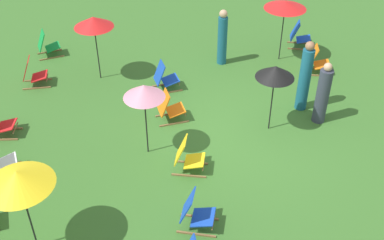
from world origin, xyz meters
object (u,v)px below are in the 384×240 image
object	(u,v)px
deckchair_9	(47,45)
person_0	(222,38)
person_1	(323,95)
deckchair_4	(170,108)
person_2	(305,78)
deckchair_12	(165,78)
umbrella_2	(18,178)
umbrella_0	(285,5)
umbrella_4	(275,72)
deckchair_2	(317,61)
deckchair_3	(195,213)
umbrella_1	(144,91)
deckchair_5	(188,157)
umbrella_3	(93,22)
deckchair_1	(299,36)
deckchair_0	(33,73)

from	to	relation	value
deckchair_9	person_0	world-z (taller)	person_0
person_1	deckchair_4	bearing A→B (deg)	177.95
person_0	person_2	bearing A→B (deg)	58.96
deckchair_12	umbrella_2	xyz separation A→B (m)	(-5.17, 2.68, 1.34)
umbrella_2	umbrella_0	bearing A→B (deg)	-43.71
deckchair_9	umbrella_4	bearing A→B (deg)	-143.03
deckchair_2	deckchair_4	world-z (taller)	same
deckchair_3	person_2	xyz separation A→B (m)	(3.73, -3.18, 0.55)
person_0	deckchair_12	bearing A→B (deg)	-27.84
umbrella_1	umbrella_2	size ratio (longest dim) A/B	0.98
umbrella_0	deckchair_2	bearing A→B (deg)	-135.90
deckchair_9	deckchair_4	bearing A→B (deg)	-153.50
deckchair_5	umbrella_1	bearing A→B (deg)	62.98
deckchair_4	person_2	world-z (taller)	person_2
deckchair_5	umbrella_3	xyz separation A→B (m)	(4.16, 2.13, 1.36)
umbrella_0	umbrella_3	distance (m)	5.42
umbrella_2	umbrella_3	distance (m)	6.03
person_0	person_2	distance (m)	3.09
umbrella_2	deckchair_1	bearing A→B (deg)	-44.06
deckchair_5	person_0	distance (m)	4.93
deckchair_3	deckchair_12	xyz separation A→B (m)	(4.99, 0.30, 0.00)
umbrella_2	person_2	size ratio (longest dim) A/B	0.97
deckchair_12	umbrella_1	world-z (taller)	umbrella_1
deckchair_3	umbrella_1	xyz separation A→B (m)	(2.34, 0.85, 1.29)
deckchair_5	deckchair_12	world-z (taller)	same
deckchair_9	person_1	world-z (taller)	person_1
deckchair_1	person_0	size ratio (longest dim) A/B	0.50
person_1	umbrella_4	bearing A→B (deg)	-167.03
deckchair_9	umbrella_1	size ratio (longest dim) A/B	0.48
umbrella_1	umbrella_3	bearing A→B (deg)	20.22
deckchair_4	deckchair_5	xyz separation A→B (m)	(-1.91, -0.27, 0.00)
deckchair_2	deckchair_12	distance (m)	4.46
deckchair_0	umbrella_4	size ratio (longest dim) A/B	0.47
deckchair_12	deckchair_3	bearing A→B (deg)	171.45
deckchair_9	umbrella_2	xyz separation A→B (m)	(-7.47, -0.81, 1.34)
deckchair_0	umbrella_0	xyz separation A→B (m)	(0.77, -7.21, 1.38)
deckchair_5	deckchair_9	world-z (taller)	same
deckchair_9	umbrella_1	bearing A→B (deg)	-165.99
deckchair_0	deckchair_3	size ratio (longest dim) A/B	0.97
deckchair_0	umbrella_2	xyz separation A→B (m)	(-5.77, -0.96, 1.34)
deckchair_5	umbrella_0	xyz separation A→B (m)	(4.73, -3.27, 1.38)
deckchair_1	deckchair_9	size ratio (longest dim) A/B	0.98
umbrella_3	person_1	bearing A→B (deg)	-115.47
deckchair_9	umbrella_3	size ratio (longest dim) A/B	0.46
deckchair_3	umbrella_3	world-z (taller)	umbrella_3
deckchair_12	umbrella_2	distance (m)	5.97
deckchair_4	person_0	bearing A→B (deg)	-42.70
umbrella_1	deckchair_4	bearing A→B (deg)	-26.07
deckchair_3	person_0	xyz separation A→B (m)	(6.31, -1.48, 0.46)
umbrella_1	umbrella_4	bearing A→B (deg)	-78.89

